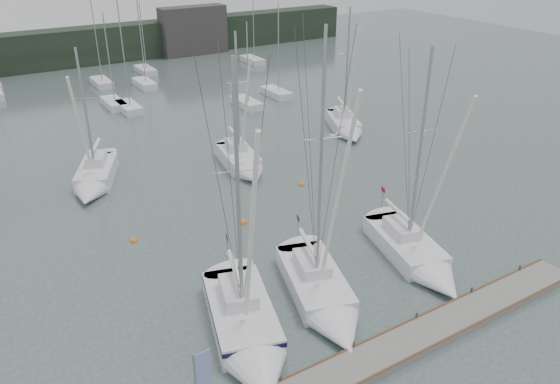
{
  "coord_description": "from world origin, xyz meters",
  "views": [
    {
      "loc": [
        -15.19,
        -18.92,
        18.16
      ],
      "look_at": [
        -0.47,
        5.0,
        4.25
      ],
      "focal_mm": 35.0,
      "sensor_mm": 36.0,
      "label": 1
    }
  ],
  "objects_px": {
    "buoy_c": "(133,241)",
    "sailboat_near_right": "(420,260)",
    "sailboat_near_center": "(325,302)",
    "sailboat_mid_b": "(94,181)",
    "sailboat_mid_e": "(347,128)",
    "buoy_a": "(243,223)",
    "sailboat_mid_c": "(243,164)",
    "buoy_b": "(302,185)",
    "sailboat_near_left": "(248,336)"
  },
  "relations": [
    {
      "from": "buoy_c",
      "to": "sailboat_near_right",
      "type": "bearing_deg",
      "value": -41.08
    },
    {
      "from": "sailboat_near_center",
      "to": "sailboat_mid_b",
      "type": "relative_size",
      "value": 1.37
    },
    {
      "from": "sailboat_mid_e",
      "to": "buoy_a",
      "type": "xyz_separation_m",
      "value": [
        -16.71,
        -10.19,
        -0.56
      ]
    },
    {
      "from": "sailboat_mid_b",
      "to": "buoy_c",
      "type": "bearing_deg",
      "value": -65.32
    },
    {
      "from": "sailboat_mid_b",
      "to": "sailboat_mid_c",
      "type": "relative_size",
      "value": 0.95
    },
    {
      "from": "sailboat_mid_e",
      "to": "buoy_a",
      "type": "relative_size",
      "value": 20.59
    },
    {
      "from": "sailboat_near_center",
      "to": "buoy_b",
      "type": "relative_size",
      "value": 31.05
    },
    {
      "from": "sailboat_near_center",
      "to": "sailboat_mid_e",
      "type": "height_order",
      "value": "sailboat_near_center"
    },
    {
      "from": "sailboat_near_left",
      "to": "buoy_a",
      "type": "relative_size",
      "value": 24.43
    },
    {
      "from": "sailboat_mid_e",
      "to": "sailboat_mid_b",
      "type": "bearing_deg",
      "value": -157.51
    },
    {
      "from": "sailboat_mid_b",
      "to": "buoy_b",
      "type": "height_order",
      "value": "sailboat_mid_b"
    },
    {
      "from": "buoy_c",
      "to": "buoy_a",
      "type": "bearing_deg",
      "value": -12.51
    },
    {
      "from": "sailboat_near_right",
      "to": "buoy_c",
      "type": "bearing_deg",
      "value": 152.93
    },
    {
      "from": "sailboat_near_right",
      "to": "buoy_b",
      "type": "xyz_separation_m",
      "value": [
        0.32,
        12.94,
        -0.51
      ]
    },
    {
      "from": "sailboat_near_left",
      "to": "sailboat_near_center",
      "type": "relative_size",
      "value": 0.95
    },
    {
      "from": "sailboat_near_left",
      "to": "sailboat_mid_e",
      "type": "bearing_deg",
      "value": 59.73
    },
    {
      "from": "sailboat_near_center",
      "to": "buoy_c",
      "type": "relative_size",
      "value": 31.89
    },
    {
      "from": "sailboat_near_center",
      "to": "sailboat_mid_c",
      "type": "xyz_separation_m",
      "value": [
        4.78,
        17.93,
        0.09
      ]
    },
    {
      "from": "buoy_b",
      "to": "sailboat_mid_e",
      "type": "bearing_deg",
      "value": 36.23
    },
    {
      "from": "sailboat_near_right",
      "to": "sailboat_mid_e",
      "type": "distance_m",
      "value": 22.78
    },
    {
      "from": "sailboat_near_right",
      "to": "sailboat_mid_b",
      "type": "relative_size",
      "value": 1.21
    },
    {
      "from": "buoy_a",
      "to": "buoy_b",
      "type": "bearing_deg",
      "value": 23.03
    },
    {
      "from": "sailboat_near_center",
      "to": "sailboat_mid_c",
      "type": "bearing_deg",
      "value": 92.26
    },
    {
      "from": "sailboat_near_right",
      "to": "buoy_a",
      "type": "xyz_separation_m",
      "value": [
        -6.35,
        10.1,
        -0.51
      ]
    },
    {
      "from": "sailboat_near_center",
      "to": "sailboat_mid_c",
      "type": "relative_size",
      "value": 1.3
    },
    {
      "from": "sailboat_near_left",
      "to": "sailboat_mid_b",
      "type": "height_order",
      "value": "sailboat_near_left"
    },
    {
      "from": "sailboat_near_left",
      "to": "sailboat_mid_c",
      "type": "distance_m",
      "value": 20.56
    },
    {
      "from": "sailboat_near_center",
      "to": "sailboat_near_right",
      "type": "relative_size",
      "value": 1.13
    },
    {
      "from": "sailboat_mid_e",
      "to": "sailboat_near_right",
      "type": "bearing_deg",
      "value": -93.2
    },
    {
      "from": "sailboat_mid_c",
      "to": "sailboat_mid_b",
      "type": "bearing_deg",
      "value": 173.69
    },
    {
      "from": "sailboat_near_left",
      "to": "buoy_c",
      "type": "distance_m",
      "value": 12.37
    },
    {
      "from": "sailboat_mid_c",
      "to": "buoy_b",
      "type": "height_order",
      "value": "sailboat_mid_c"
    },
    {
      "from": "sailboat_near_left",
      "to": "sailboat_mid_e",
      "type": "relative_size",
      "value": 1.19
    },
    {
      "from": "sailboat_near_right",
      "to": "buoy_b",
      "type": "height_order",
      "value": "sailboat_near_right"
    },
    {
      "from": "sailboat_near_right",
      "to": "buoy_a",
      "type": "distance_m",
      "value": 11.94
    },
    {
      "from": "sailboat_near_right",
      "to": "sailboat_mid_b",
      "type": "bearing_deg",
      "value": 136.76
    },
    {
      "from": "sailboat_mid_b",
      "to": "buoy_b",
      "type": "bearing_deg",
      "value": -5.51
    },
    {
      "from": "buoy_b",
      "to": "sailboat_mid_b",
      "type": "bearing_deg",
      "value": 150.05
    },
    {
      "from": "sailboat_near_left",
      "to": "buoy_b",
      "type": "xyz_separation_m",
      "value": [
        12.04,
        13.53,
        -0.61
      ]
    },
    {
      "from": "sailboat_near_right",
      "to": "sailboat_mid_c",
      "type": "xyz_separation_m",
      "value": [
        -2.23,
        17.65,
        0.08
      ]
    },
    {
      "from": "sailboat_mid_c",
      "to": "sailboat_mid_e",
      "type": "xyz_separation_m",
      "value": [
        12.59,
        2.64,
        -0.04
      ]
    },
    {
      "from": "sailboat_near_left",
      "to": "buoy_b",
      "type": "relative_size",
      "value": 29.63
    },
    {
      "from": "sailboat_near_left",
      "to": "sailboat_near_right",
      "type": "xyz_separation_m",
      "value": [
        11.72,
        0.59,
        -0.1
      ]
    },
    {
      "from": "sailboat_near_right",
      "to": "sailboat_mid_b",
      "type": "distance_m",
      "value": 24.79
    },
    {
      "from": "sailboat_mid_c",
      "to": "buoy_a",
      "type": "xyz_separation_m",
      "value": [
        -4.12,
        -7.55,
        -0.59
      ]
    },
    {
      "from": "sailboat_mid_b",
      "to": "sailboat_mid_c",
      "type": "height_order",
      "value": "sailboat_mid_c"
    },
    {
      "from": "sailboat_near_left",
      "to": "sailboat_mid_b",
      "type": "distance_m",
      "value": 21.5
    },
    {
      "from": "sailboat_mid_c",
      "to": "sailboat_near_center",
      "type": "bearing_deg",
      "value": -95.24
    },
    {
      "from": "sailboat_mid_b",
      "to": "buoy_c",
      "type": "distance_m",
      "value": 9.21
    },
    {
      "from": "buoy_a",
      "to": "buoy_b",
      "type": "relative_size",
      "value": 1.21
    }
  ]
}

